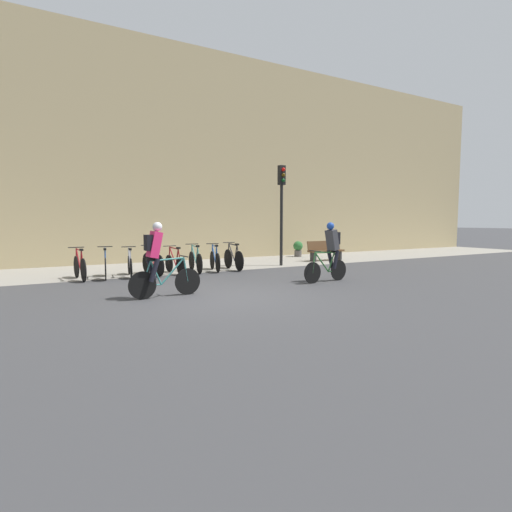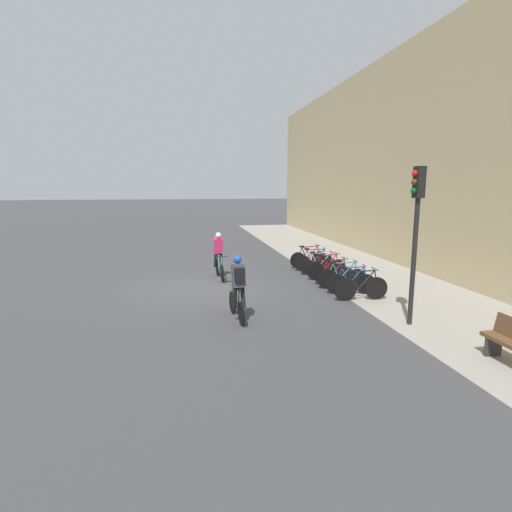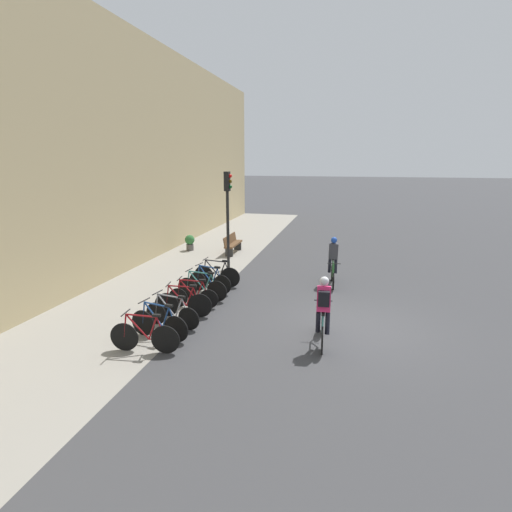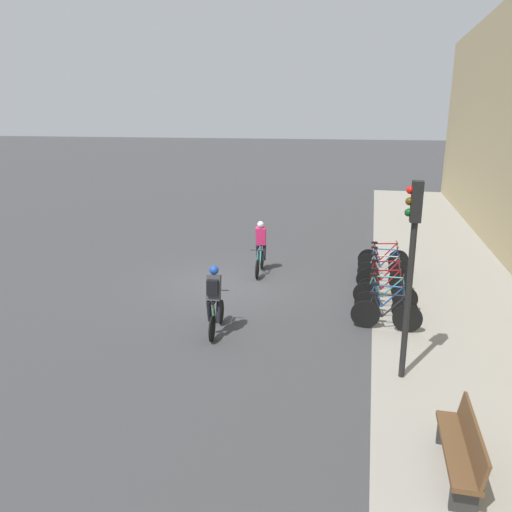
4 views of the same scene
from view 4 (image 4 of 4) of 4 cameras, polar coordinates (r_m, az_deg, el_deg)
name	(u,v)px [view 4 (image 4 of 4)]	position (r m, az deg, el deg)	size (l,w,h in m)	color
ground	(227,283)	(15.85, -3.31, -3.12)	(200.00, 200.00, 0.00)	#3D3D3F
kerb_strip	(453,300)	(15.47, 21.55, -4.71)	(44.00, 4.50, 0.01)	gray
cyclist_pink	(261,245)	(16.68, 0.53, 1.26)	(1.75, 0.46, 1.76)	black
cyclist_grey	(215,298)	(11.92, -4.76, -4.82)	(1.67, 0.48, 1.75)	black
parked_bike_0	(383,258)	(17.69, 14.31, -0.20)	(0.46, 1.70, 0.98)	black
parked_bike_1	(383,264)	(16.98, 14.35, -0.88)	(0.46, 1.67, 0.98)	black
parked_bike_2	(384,271)	(16.27, 14.38, -1.68)	(0.46, 1.65, 0.95)	black
parked_bike_3	(384,277)	(15.55, 14.43, -2.39)	(0.46, 1.66, 0.99)	black
parked_bike_4	(384,287)	(14.85, 14.46, -3.40)	(0.46, 1.56, 0.93)	black
parked_bike_5	(385,294)	(14.14, 14.52, -4.25)	(0.46, 1.74, 0.98)	black
parked_bike_6	(385,304)	(13.44, 14.58, -5.35)	(0.49, 1.61, 0.97)	black
parked_bike_7	(386,314)	(12.74, 14.65, -6.46)	(0.46, 1.73, 0.99)	black
traffic_light_pole	(412,247)	(9.88, 17.40, 1.02)	(0.26, 0.30, 3.97)	black
bench	(462,448)	(8.31, 22.43, -19.60)	(1.82, 0.44, 0.89)	brown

